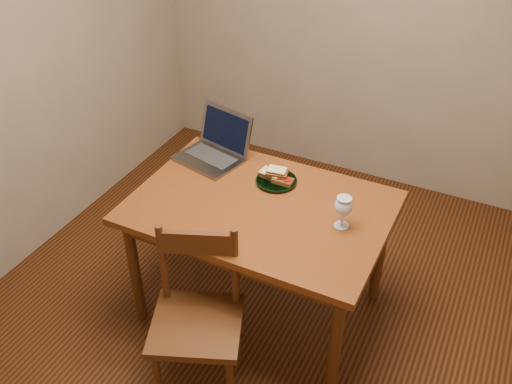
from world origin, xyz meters
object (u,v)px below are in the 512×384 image
at_px(plate, 276,181).
at_px(table, 260,218).
at_px(laptop, 216,145).
at_px(milk_glass, 343,212).
at_px(chair, 197,313).

bearing_deg(plate, table, -87.63).
relative_size(table, plate, 5.82).
bearing_deg(laptop, plate, 0.42).
relative_size(table, laptop, 3.08).
relative_size(milk_glass, laptop, 0.41).
height_order(milk_glass, laptop, laptop).
bearing_deg(milk_glass, table, -177.73).
xyz_separation_m(chair, plate, (0.04, 0.80, 0.26)).
bearing_deg(table, chair, -94.50).
height_order(chair, plate, chair).
distance_m(table, chair, 0.61).
bearing_deg(table, plate, 92.37).
distance_m(table, milk_glass, 0.46).
bearing_deg(plate, chair, -92.64).
distance_m(table, laptop, 0.56).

